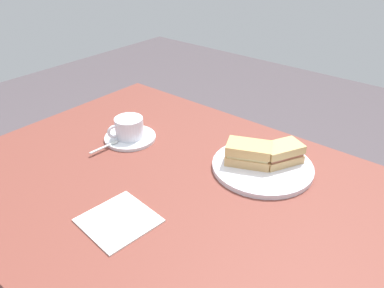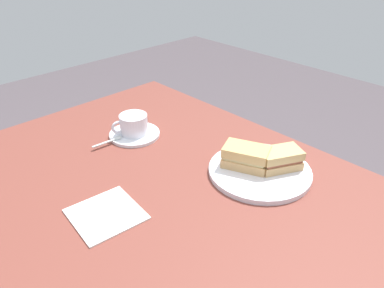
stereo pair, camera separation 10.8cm
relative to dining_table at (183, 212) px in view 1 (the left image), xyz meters
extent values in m
cube|color=brown|center=(0.00, 0.00, 0.05)|extent=(1.25, 0.87, 0.04)
cylinder|color=brown|center=(-0.56, 0.37, -0.30)|extent=(0.05, 0.05, 0.67)
cylinder|color=white|center=(0.11, 0.21, 0.08)|extent=(0.27, 0.27, 0.01)
cube|color=tan|center=(0.07, 0.19, 0.10)|extent=(0.14, 0.11, 0.02)
cube|color=#D0BF80|center=(0.07, 0.19, 0.12)|extent=(0.13, 0.11, 0.01)
cube|color=tan|center=(0.07, 0.19, 0.13)|extent=(0.14, 0.11, 0.02)
cube|color=tan|center=(0.14, 0.25, 0.10)|extent=(0.11, 0.13, 0.02)
cube|color=brown|center=(0.14, 0.25, 0.11)|extent=(0.10, 0.12, 0.01)
cube|color=tan|center=(0.14, 0.25, 0.13)|extent=(0.11, 0.13, 0.02)
cylinder|color=white|center=(-0.30, 0.09, 0.08)|extent=(0.16, 0.16, 0.01)
cylinder|color=white|center=(-0.30, 0.09, 0.11)|extent=(0.09, 0.09, 0.06)
cylinder|color=#AC7354|center=(-0.30, 0.09, 0.14)|extent=(0.08, 0.08, 0.01)
torus|color=white|center=(-0.31, 0.04, 0.11)|extent=(0.02, 0.04, 0.04)
cube|color=silver|center=(-0.30, -0.01, 0.09)|extent=(0.01, 0.08, 0.00)
ellipsoid|color=silver|center=(-0.30, 0.03, 0.09)|extent=(0.02, 0.03, 0.01)
cube|color=white|center=(-0.04, -0.18, 0.08)|extent=(0.16, 0.16, 0.00)
camera|label=1|loc=(0.50, -0.57, 0.65)|focal=35.20mm
camera|label=2|loc=(0.58, -0.50, 0.65)|focal=35.20mm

